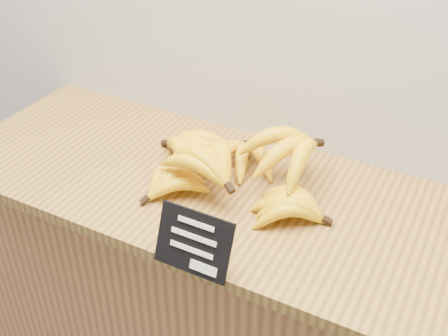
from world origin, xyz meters
TOP-DOWN VIEW (x-y plane):
  - counter at (-0.12, 2.75)m, footprint 1.43×0.50m
  - counter_top at (-0.12, 2.75)m, footprint 1.44×0.54m
  - chalkboard_sign at (-0.08, 2.49)m, footprint 0.16×0.05m
  - banana_pile at (-0.13, 2.77)m, footprint 0.49×0.36m

SIDE VIEW (x-z plane):
  - counter at x=-0.12m, z-range 0.00..0.90m
  - counter_top at x=-0.12m, z-range 0.90..0.93m
  - banana_pile at x=-0.13m, z-range 0.92..1.05m
  - chalkboard_sign at x=-0.08m, z-range 0.93..1.05m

